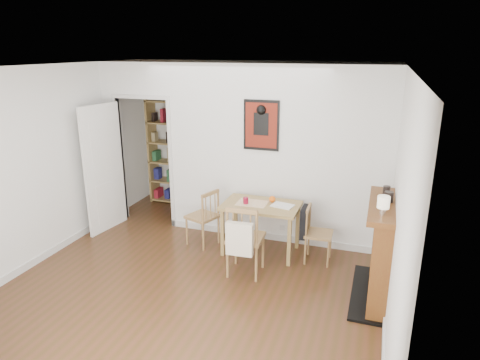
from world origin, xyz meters
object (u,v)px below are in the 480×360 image
(red_glass, at_px, (246,201))
(chair_front, at_px, (245,238))
(notebook, at_px, (283,206))
(chair_right, at_px, (317,233))
(ceramic_jar_a, at_px, (389,197))
(mantel_lamp, at_px, (383,203))
(chair_left, at_px, (202,217))
(orange_fruit, at_px, (272,199))
(bookshelf, at_px, (171,153))
(dining_table, at_px, (261,210))
(ceramic_jar_b, at_px, (386,190))
(fireplace, at_px, (382,248))

(red_glass, bearing_deg, chair_front, -72.49)
(chair_front, distance_m, notebook, 0.79)
(chair_right, distance_m, ceramic_jar_a, 1.30)
(chair_right, height_order, mantel_lamp, mantel_lamp)
(chair_left, height_order, orange_fruit, chair_left)
(chair_front, height_order, orange_fruit, chair_front)
(bookshelf, bearing_deg, dining_table, -34.71)
(dining_table, height_order, notebook, notebook)
(orange_fruit, height_order, notebook, orange_fruit)
(dining_table, bearing_deg, bookshelf, 145.29)
(chair_front, bearing_deg, red_glass, 107.51)
(chair_front, xyz_separation_m, bookshelf, (-2.14, 2.14, 0.46))
(ceramic_jar_a, bearing_deg, chair_front, -178.21)
(notebook, xyz_separation_m, ceramic_jar_b, (1.31, -0.38, 0.48))
(red_glass, bearing_deg, orange_fruit, 29.05)
(ceramic_jar_a, bearing_deg, fireplace, -103.42)
(notebook, bearing_deg, mantel_lamp, -39.06)
(red_glass, bearing_deg, ceramic_jar_a, -16.63)
(chair_front, distance_m, orange_fruit, 0.85)
(chair_right, relative_size, red_glass, 8.30)
(bookshelf, bearing_deg, chair_left, -50.10)
(ceramic_jar_a, relative_size, ceramic_jar_b, 1.13)
(orange_fruit, bearing_deg, chair_right, -13.13)
(dining_table, height_order, chair_left, chair_left)
(notebook, bearing_deg, bookshelf, 149.18)
(chair_front, height_order, mantel_lamp, mantel_lamp)
(mantel_lamp, bearing_deg, ceramic_jar_a, 82.11)
(chair_right, bearing_deg, chair_front, -142.50)
(chair_front, relative_size, bookshelf, 0.50)
(fireplace, relative_size, notebook, 4.31)
(orange_fruit, bearing_deg, bookshelf, 149.25)
(chair_front, relative_size, ceramic_jar_a, 8.11)
(chair_left, xyz_separation_m, mantel_lamp, (2.46, -0.98, 0.85))
(orange_fruit, height_order, ceramic_jar_b, ceramic_jar_b)
(dining_table, bearing_deg, ceramic_jar_a, -20.10)
(ceramic_jar_a, bearing_deg, red_glass, 163.37)
(bookshelf, xyz_separation_m, notebook, (2.45, -1.46, -0.22))
(bookshelf, bearing_deg, chair_right, -27.11)
(fireplace, relative_size, orange_fruit, 14.02)
(ceramic_jar_b, bearing_deg, chair_right, 157.93)
(chair_right, height_order, notebook, chair_right)
(chair_right, xyz_separation_m, ceramic_jar_a, (0.84, -0.58, 0.81))
(fireplace, xyz_separation_m, ceramic_jar_a, (0.01, 0.06, 0.60))
(chair_right, distance_m, chair_front, 1.04)
(chair_front, distance_m, mantel_lamp, 1.82)
(orange_fruit, bearing_deg, mantel_lamp, -38.24)
(chair_front, relative_size, mantel_lamp, 4.88)
(chair_right, distance_m, fireplace, 1.06)
(fireplace, xyz_separation_m, red_glass, (-1.83, 0.61, 0.15))
(chair_front, distance_m, ceramic_jar_a, 1.81)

